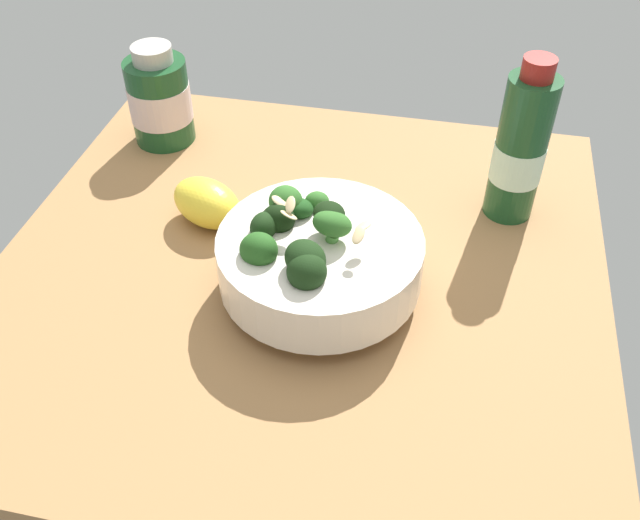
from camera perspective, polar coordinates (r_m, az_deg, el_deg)
The scene contains 5 objects.
ground_plane at distance 71.52cm, azimuth -1.64°, elevation -1.15°, with size 60.76×60.76×3.00cm, color #996D42.
bowl_of_broccoli at distance 64.58cm, azimuth -0.22°, elevation 0.24°, with size 19.04×19.04×10.56cm.
lemon_wedge at distance 74.90cm, azimuth -9.22°, elevation 4.62°, with size 8.23×5.19×5.08cm, color yellow.
bottle_tall at distance 75.21cm, azimuth 16.03°, elevation 8.69°, with size 5.33×5.33×17.99cm.
bottle_short at distance 88.40cm, azimuth -12.95°, elevation 12.67°, with size 7.50×7.50×12.21cm.
Camera 1 is at (12.74, -50.37, 47.66)cm, focal length 39.20 mm.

